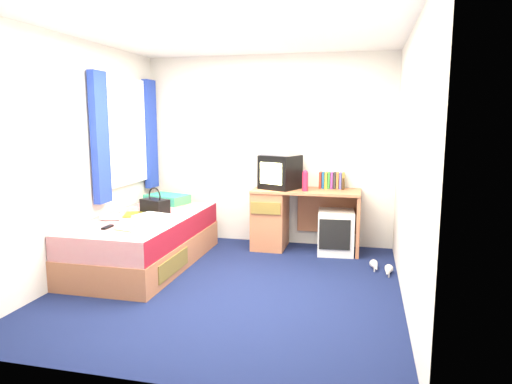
% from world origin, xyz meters
% --- Properties ---
extents(ground, '(3.40, 3.40, 0.00)m').
position_xyz_m(ground, '(0.00, 0.00, 0.00)').
color(ground, '#0C1438').
rests_on(ground, ground).
extents(room_shell, '(3.40, 3.40, 3.40)m').
position_xyz_m(room_shell, '(0.00, 0.00, 1.45)').
color(room_shell, white).
rests_on(room_shell, ground).
extents(bed, '(1.01, 2.00, 0.54)m').
position_xyz_m(bed, '(-1.10, 0.43, 0.27)').
color(bed, '#B26E4A').
rests_on(bed, ground).
extents(pillow, '(0.59, 0.47, 0.11)m').
position_xyz_m(pillow, '(-1.20, 1.23, 0.60)').
color(pillow, '#1A76A9').
rests_on(pillow, bed).
extents(desk, '(1.30, 0.55, 0.75)m').
position_xyz_m(desk, '(0.27, 1.44, 0.41)').
color(desk, '#B26E4A').
rests_on(desk, ground).
extents(storage_cube, '(0.45, 0.45, 0.52)m').
position_xyz_m(storage_cube, '(0.92, 1.35, 0.26)').
color(storage_cube, silver).
rests_on(storage_cube, ground).
extents(crt_tv, '(0.53, 0.52, 0.41)m').
position_xyz_m(crt_tv, '(0.21, 1.44, 0.96)').
color(crt_tv, black).
rests_on(crt_tv, desk).
extents(vcr, '(0.49, 0.42, 0.08)m').
position_xyz_m(vcr, '(0.22, 1.44, 1.20)').
color(vcr, '#ADADAF').
rests_on(vcr, crt_tv).
extents(book_row, '(0.31, 0.13, 0.20)m').
position_xyz_m(book_row, '(0.84, 1.60, 0.85)').
color(book_row, maroon).
rests_on(book_row, desk).
extents(picture_frame, '(0.02, 0.12, 0.14)m').
position_xyz_m(picture_frame, '(0.98, 1.56, 0.82)').
color(picture_frame, black).
rests_on(picture_frame, desk).
extents(pink_water_bottle, '(0.09, 0.09, 0.22)m').
position_xyz_m(pink_water_bottle, '(0.54, 1.32, 0.86)').
color(pink_water_bottle, red).
rests_on(pink_water_bottle, desk).
extents(aerosol_can, '(0.06, 0.06, 0.19)m').
position_xyz_m(aerosol_can, '(0.37, 1.43, 0.84)').
color(aerosol_can, silver).
rests_on(aerosol_can, desk).
extents(handbag, '(0.36, 0.29, 0.30)m').
position_xyz_m(handbag, '(-1.08, 0.64, 0.63)').
color(handbag, black).
rests_on(handbag, bed).
extents(towel, '(0.37, 0.34, 0.11)m').
position_xyz_m(towel, '(-0.83, 0.07, 0.59)').
color(towel, silver).
rests_on(towel, bed).
extents(magazine, '(0.30, 0.34, 0.01)m').
position_xyz_m(magazine, '(-1.26, 0.48, 0.55)').
color(magazine, gold).
rests_on(magazine, bed).
extents(water_bottle, '(0.21, 0.11, 0.07)m').
position_xyz_m(water_bottle, '(-1.36, 0.16, 0.58)').
color(water_bottle, silver).
rests_on(water_bottle, bed).
extents(colour_swatch_fan, '(0.23, 0.11, 0.01)m').
position_xyz_m(colour_swatch_fan, '(-0.99, -0.21, 0.55)').
color(colour_swatch_fan, gold).
rests_on(colour_swatch_fan, bed).
extents(remote_control, '(0.05, 0.16, 0.02)m').
position_xyz_m(remote_control, '(-1.21, -0.15, 0.55)').
color(remote_control, black).
rests_on(remote_control, bed).
extents(window_assembly, '(0.11, 1.42, 1.40)m').
position_xyz_m(window_assembly, '(-1.55, 0.90, 1.42)').
color(window_assembly, silver).
rests_on(window_assembly, room_shell).
extents(white_heels, '(0.24, 0.37, 0.09)m').
position_xyz_m(white_heels, '(1.44, 0.74, 0.04)').
color(white_heels, silver).
rests_on(white_heels, ground).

